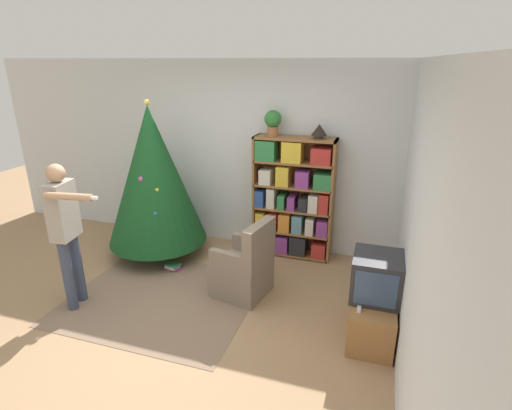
% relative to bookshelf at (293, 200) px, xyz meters
% --- Properties ---
extents(ground_plane, '(14.00, 14.00, 0.00)m').
position_rel_bookshelf_xyz_m(ground_plane, '(-0.77, -1.94, -0.81)').
color(ground_plane, '#9E7A56').
extents(wall_back, '(8.00, 0.10, 2.60)m').
position_rel_bookshelf_xyz_m(wall_back, '(-0.77, 0.24, 0.49)').
color(wall_back, silver).
rests_on(wall_back, ground_plane).
extents(wall_right, '(0.10, 8.00, 2.60)m').
position_rel_bookshelf_xyz_m(wall_right, '(1.43, -1.94, 0.49)').
color(wall_right, silver).
rests_on(wall_right, ground_plane).
extents(area_rug, '(2.05, 1.78, 0.01)m').
position_rel_bookshelf_xyz_m(area_rug, '(-1.16, -1.54, -0.81)').
color(area_rug, '#7F6651').
rests_on(area_rug, ground_plane).
extents(bookshelf, '(1.07, 0.32, 1.65)m').
position_rel_bookshelf_xyz_m(bookshelf, '(0.00, 0.00, 0.00)').
color(bookshelf, brown).
rests_on(bookshelf, ground_plane).
extents(tv_stand, '(0.42, 0.90, 0.42)m').
position_rel_bookshelf_xyz_m(tv_stand, '(1.15, -1.44, -0.60)').
color(tv_stand, '#996638').
rests_on(tv_stand, ground_plane).
extents(television, '(0.46, 0.49, 0.43)m').
position_rel_bookshelf_xyz_m(television, '(1.15, -1.44, -0.17)').
color(television, '#28282D').
rests_on(television, tv_stand).
extents(game_remote, '(0.04, 0.12, 0.02)m').
position_rel_bookshelf_xyz_m(game_remote, '(1.02, -1.71, -0.38)').
color(game_remote, white).
rests_on(game_remote, tv_stand).
extents(christmas_tree, '(1.32, 1.32, 2.12)m').
position_rel_bookshelf_xyz_m(christmas_tree, '(-1.77, -0.55, 0.32)').
color(christmas_tree, '#4C3323').
rests_on(christmas_tree, ground_plane).
extents(armchair, '(0.67, 0.66, 0.92)m').
position_rel_bookshelf_xyz_m(armchair, '(-0.28, -1.16, -0.49)').
color(armchair, '#7A6B5B').
rests_on(armchair, ground_plane).
extents(standing_person, '(0.68, 0.46, 1.61)m').
position_rel_bookshelf_xyz_m(standing_person, '(-1.99, -1.93, 0.14)').
color(standing_person, '#38425B').
rests_on(standing_person, ground_plane).
extents(potted_plant, '(0.22, 0.22, 0.33)m').
position_rel_bookshelf_xyz_m(potted_plant, '(-0.30, 0.01, 1.03)').
color(potted_plant, '#935B38').
rests_on(potted_plant, bookshelf).
extents(table_lamp, '(0.20, 0.20, 0.18)m').
position_rel_bookshelf_xyz_m(table_lamp, '(0.30, 0.01, 0.94)').
color(table_lamp, '#473828').
rests_on(table_lamp, bookshelf).
extents(book_pile_near_tree, '(0.23, 0.18, 0.08)m').
position_rel_bookshelf_xyz_m(book_pile_near_tree, '(-1.37, -0.90, -0.77)').
color(book_pile_near_tree, '#843889').
rests_on(book_pile_near_tree, ground_plane).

